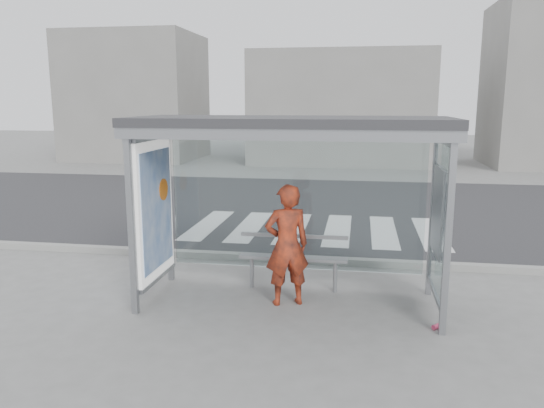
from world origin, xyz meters
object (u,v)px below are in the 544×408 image
(bench, at_px, (293,257))
(soda_can, at_px, (436,326))
(person, at_px, (287,245))
(bus_shelter, at_px, (264,164))

(bench, relative_size, soda_can, 13.86)
(person, xyz_separation_m, bench, (0.02, 0.60, -0.35))
(bus_shelter, height_order, soda_can, bus_shelter)
(soda_can, bearing_deg, bus_shelter, 165.19)
(person, distance_m, bench, 0.69)
(person, relative_size, soda_can, 14.56)
(bench, bearing_deg, soda_can, -30.01)
(person, bearing_deg, bus_shelter, -33.76)
(person, distance_m, soda_can, 2.22)
(person, bearing_deg, bench, -112.88)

